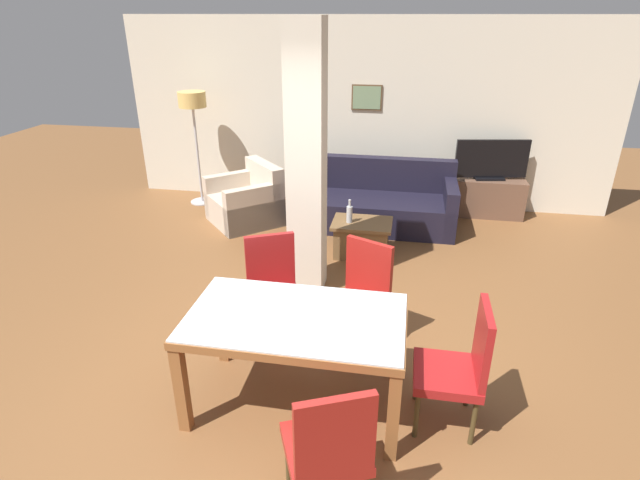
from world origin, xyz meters
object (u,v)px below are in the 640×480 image
object	(u,v)px
armchair	(247,203)
bottle	(349,214)
coffee_table	(362,238)
tv_screen	(491,160)
dining_table	(296,335)
sofa	(374,204)
dining_chair_near_right	(329,447)
tv_stand	(486,197)
floor_lamp	(193,109)
dining_chair_far_left	(274,287)
dining_chair_head_right	(461,364)
dining_chair_far_right	(361,294)

from	to	relation	value
armchair	bottle	distance (m)	1.77
coffee_table	tv_screen	size ratio (longest dim) A/B	0.70
tv_screen	dining_table	bearing A→B (deg)	56.29
sofa	tv_screen	distance (m)	1.79
dining_chair_near_right	armchair	size ratio (longest dim) A/B	0.79
sofa	tv_stand	bearing A→B (deg)	-158.00
coffee_table	floor_lamp	bearing A→B (deg)	151.73
tv_stand	sofa	bearing A→B (deg)	-158.00
coffee_table	tv_stand	size ratio (longest dim) A/B	0.68
dining_chair_near_right	tv_stand	size ratio (longest dim) A/B	0.93
tv_screen	coffee_table	bearing A→B (deg)	34.84
dining_table	dining_chair_far_left	distance (m)	0.89
dining_chair_near_right	floor_lamp	distance (m)	5.75
dining_table	dining_chair_head_right	distance (m)	1.16
coffee_table	dining_chair_near_right	bearing A→B (deg)	-87.25
dining_table	dining_chair_head_right	xyz separation A→B (m)	(1.16, 0.00, -0.09)
dining_table	armchair	world-z (taller)	armchair
sofa	armchair	size ratio (longest dim) A/B	1.79
armchair	floor_lamp	xyz separation A→B (m)	(-0.95, 0.64, 1.15)
dining_table	coffee_table	xyz separation A→B (m)	(0.21, 2.63, -0.39)
dining_chair_head_right	tv_stand	distance (m)	4.35
dining_chair_head_right	coffee_table	xyz separation A→B (m)	(-0.94, 2.63, -0.29)
dining_chair_head_right	armchair	size ratio (longest dim) A/B	0.79
dining_chair_near_right	armchair	world-z (taller)	dining_chair_near_right
dining_chair_near_right	coffee_table	distance (m)	3.52
dining_table	tv_stand	distance (m)	4.68
dining_chair_near_right	tv_screen	bearing A→B (deg)	50.26
armchair	tv_screen	world-z (taller)	tv_screen
armchair	tv_stand	distance (m)	3.46
armchair	coffee_table	world-z (taller)	armchair
dining_chair_far_right	floor_lamp	distance (m)	4.39
tv_screen	armchair	bearing A→B (deg)	4.29
dining_chair_head_right	bottle	xyz separation A→B (m)	(-1.10, 2.60, 0.03)
dining_chair_near_right	coffee_table	bearing A→B (deg)	69.01
dining_chair_near_right	sofa	bearing A→B (deg)	67.63
coffee_table	sofa	bearing A→B (deg)	86.55
dining_table	dining_chair_near_right	bearing A→B (deg)	-66.26
dining_chair_far_right	tv_screen	xyz separation A→B (m)	(1.48, 3.46, 0.31)
dining_chair_far_left	tv_stand	size ratio (longest dim) A/B	0.93
floor_lamp	dining_chair_head_right	bearing A→B (deg)	-48.46
armchair	dining_chair_far_left	bearing A→B (deg)	160.76
dining_chair_near_right	bottle	xyz separation A→B (m)	(-0.32, 3.47, 0.03)
dining_chair_far_right	dining_chair_near_right	xyz separation A→B (m)	(-0.00, -1.69, 0.00)
dining_table	armchair	xyz separation A→B (m)	(-1.49, 3.41, -0.32)
dining_table	floor_lamp	world-z (taller)	floor_lamp
dining_chair_far_right	sofa	xyz separation A→B (m)	(-0.11, 2.82, -0.22)
tv_stand	floor_lamp	xyz separation A→B (m)	(-4.30, -0.22, 1.16)
floor_lamp	tv_stand	bearing A→B (deg)	2.98
dining_chair_head_right	tv_screen	size ratio (longest dim) A/B	0.95
coffee_table	bottle	xyz separation A→B (m)	(-0.15, -0.03, 0.32)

